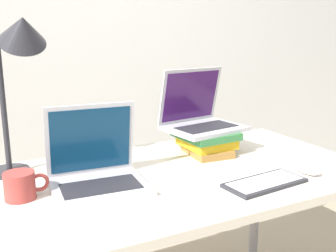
{
  "coord_description": "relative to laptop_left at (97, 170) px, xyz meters",
  "views": [
    {
      "loc": [
        -0.66,
        -0.8,
        1.26
      ],
      "look_at": [
        -0.05,
        0.39,
        0.94
      ],
      "focal_mm": 42.0,
      "sensor_mm": 36.0,
      "label": 1
    }
  ],
  "objects": [
    {
      "name": "mouse",
      "position": [
        0.71,
        -0.24,
        -0.03
      ],
      "size": [
        0.06,
        0.11,
        0.04
      ],
      "color": "white",
      "rests_on": "desk"
    },
    {
      "name": "wall_back",
      "position": [
        0.31,
        1.41,
        0.54
      ],
      "size": [
        8.0,
        0.05,
        2.7
      ],
      "color": "silver",
      "rests_on": "ground_plane"
    },
    {
      "name": "desk",
      "position": [
        0.31,
        -0.01,
        -0.14
      ],
      "size": [
        1.42,
        0.79,
        0.76
      ],
      "color": "beige",
      "rests_on": "ground_plane"
    },
    {
      "name": "laptop_left",
      "position": [
        0.0,
        0.0,
        0.0
      ],
      "size": [
        0.32,
        0.28,
        0.27
      ],
      "color": "#B2B2B7",
      "rests_on": "desk"
    },
    {
      "name": "book_stack",
      "position": [
        0.52,
        0.14,
        0.0
      ],
      "size": [
        0.23,
        0.24,
        0.1
      ],
      "color": "olive",
      "rests_on": "desk"
    },
    {
      "name": "desk_lamp",
      "position": [
        -0.18,
        0.23,
        0.39
      ],
      "size": [
        0.23,
        0.2,
        0.6
      ],
      "color": "#28282D",
      "rests_on": "desk"
    },
    {
      "name": "wireless_keyboard",
      "position": [
        0.51,
        -0.25,
        -0.05
      ],
      "size": [
        0.3,
        0.15,
        0.01
      ],
      "color": "#28282D",
      "rests_on": "desk"
    },
    {
      "name": "mug",
      "position": [
        -0.24,
        0.0,
        -0.01
      ],
      "size": [
        0.14,
        0.09,
        0.09
      ],
      "color": "#9E3833",
      "rests_on": "desk"
    },
    {
      "name": "laptop_on_books",
      "position": [
        0.51,
        0.19,
        0.1
      ],
      "size": [
        0.34,
        0.29,
        0.25
      ],
      "color": "#B2B2B7",
      "rests_on": "book_stack"
    }
  ]
}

